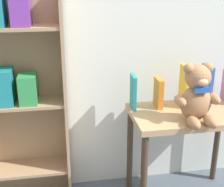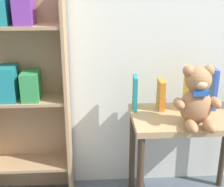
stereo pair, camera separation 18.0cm
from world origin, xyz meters
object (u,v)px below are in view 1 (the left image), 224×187
Objects in this scene: book_standing_blue at (207,85)px; bookshelf_side at (18,88)px; display_table at (187,127)px; book_standing_teal at (133,92)px; book_standing_yellow at (184,86)px; book_standing_orange at (158,93)px; teddy_bear at (197,96)px.

bookshelf_side is at bearing 175.33° from book_standing_blue.
display_table is 3.31× the size of book_standing_teal.
bookshelf_side is 5.31× the size of book_standing_yellow.
display_table is 2.73× the size of book_standing_blue.
book_standing_yellow is (0.00, 0.10, 0.23)m from display_table.
book_standing_orange is (0.84, -0.08, -0.06)m from bookshelf_side.
teddy_bear reaches higher than book_standing_orange.
book_standing_orange is at bearing -1.88° from book_standing_teal.
book_standing_blue is at bearing -3.69° from bookshelf_side.
display_table is 0.40m from book_standing_teal.
book_standing_blue is (0.17, 0.24, -0.03)m from teddy_bear.
book_standing_yellow is (1.00, -0.09, -0.02)m from bookshelf_side.
book_standing_teal is 0.47m from book_standing_blue.
book_standing_yellow reaches higher than book_standing_teal.
book_standing_yellow is (0.01, 0.23, -0.02)m from teddy_bear.
book_standing_yellow is at bearing -1.67° from book_standing_orange.
bookshelf_side is at bearing 177.35° from book_standing_teal.
book_standing_blue is at bearing 54.07° from teddy_bear.
book_standing_orange is at bearing 179.21° from book_standing_yellow.
display_table is 0.27m from book_standing_orange.
book_standing_orange is at bearing -5.21° from bookshelf_side.
teddy_bear is 0.29m from book_standing_blue.
book_standing_teal is at bearing -5.35° from bookshelf_side.
bookshelf_side is 6.66× the size of book_standing_teal.
display_table is 2.64× the size of book_standing_yellow.
book_standing_blue is at bearing 1.44° from book_standing_teal.
book_standing_teal is (0.69, -0.06, -0.04)m from bookshelf_side.
bookshelf_side is at bearing 176.09° from book_standing_orange.
book_standing_yellow is at bearing 86.40° from teddy_bear.
book_standing_teal reaches higher than book_standing_orange.
book_standing_blue reaches higher than display_table.
book_standing_orange is (-0.16, 0.11, 0.20)m from display_table.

